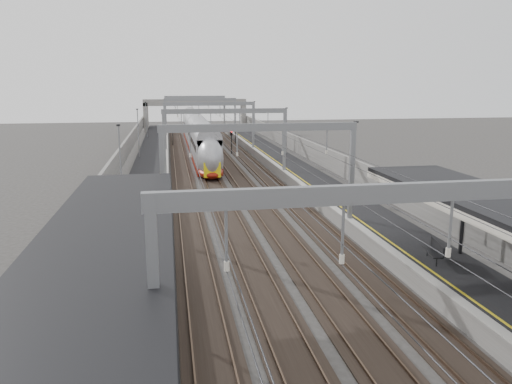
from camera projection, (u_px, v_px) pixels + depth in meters
name	position (u px, v px, depth m)	size (l,w,h in m)	color
platform_left	(150.00, 174.00, 54.31)	(4.00, 120.00, 1.00)	black
platform_right	(293.00, 170.00, 57.00)	(4.00, 120.00, 1.00)	black
tracks	(223.00, 176.00, 55.75)	(11.40, 140.00, 0.20)	black
overhead_line	(216.00, 117.00, 60.82)	(13.00, 140.00, 6.60)	gray
canopy_left	(87.00, 282.00, 12.89)	(4.40, 30.00, 4.24)	black
overbridge	(195.00, 107.00, 107.58)	(22.00, 2.20, 6.90)	slate
wall_left	(119.00, 165.00, 53.53)	(0.30, 120.00, 3.20)	slate
wall_right	(320.00, 159.00, 57.30)	(0.30, 120.00, 3.20)	slate
train	(198.00, 138.00, 74.46)	(2.82, 51.32, 4.45)	maroon
bench	(435.00, 249.00, 26.01)	(0.95, 2.08, 1.04)	black
signal_green	(172.00, 132.00, 82.00)	(0.32, 0.32, 3.48)	black
signal_red_near	(231.00, 138.00, 72.87)	(0.32, 0.32, 3.48)	black
signal_red_far	(235.00, 130.00, 84.90)	(0.32, 0.32, 3.48)	black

